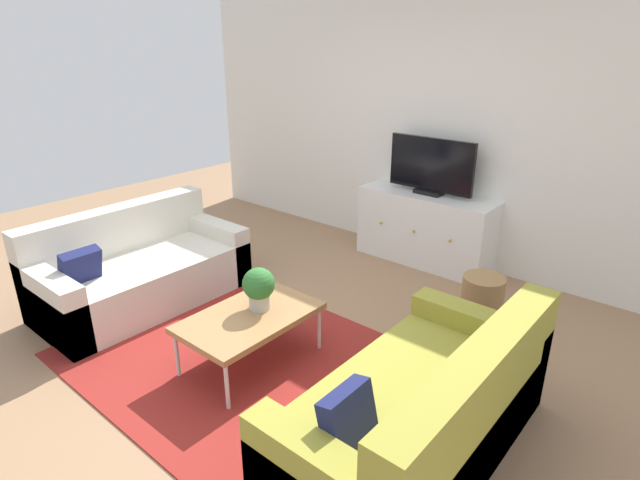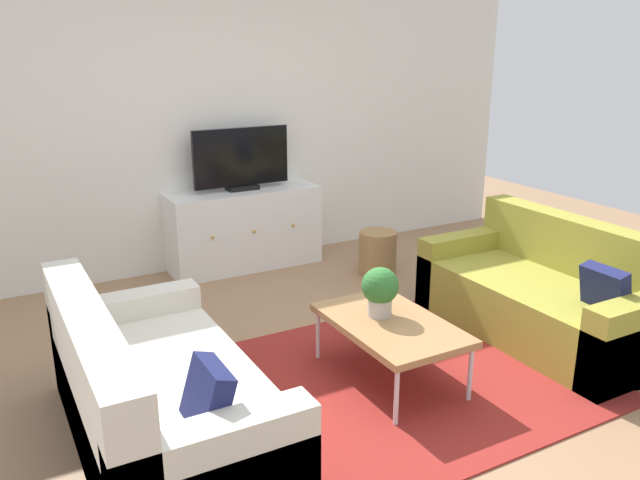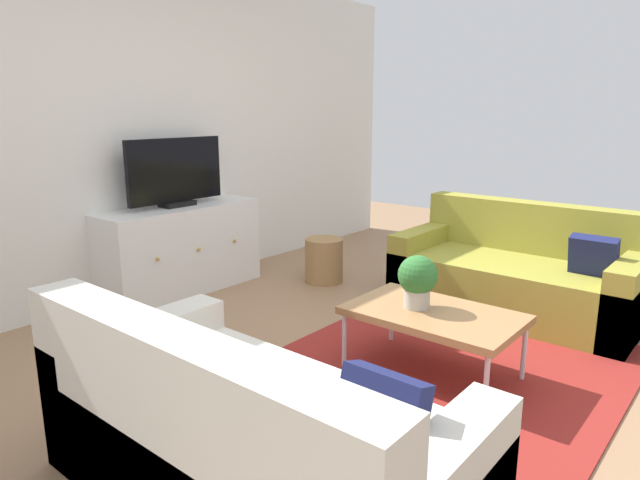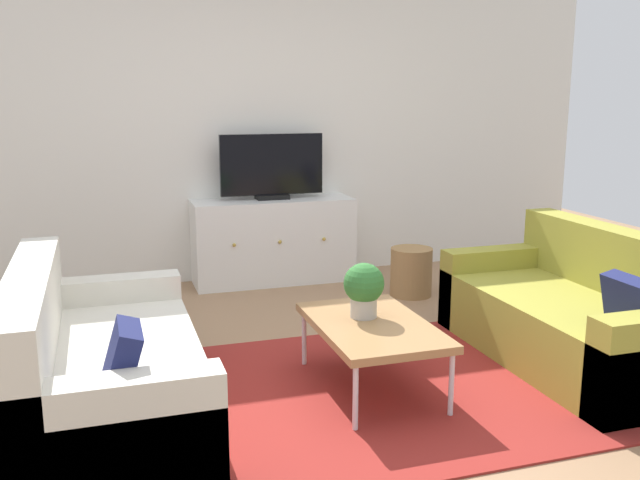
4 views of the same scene
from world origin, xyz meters
TOP-DOWN VIEW (x-y plane):
  - ground_plane at (0.00, 0.00)m, footprint 10.00×10.00m
  - wall_back at (0.00, 2.55)m, footprint 6.40×0.12m
  - area_rug at (0.00, -0.15)m, footprint 2.50×1.90m
  - couch_left_side at (-1.44, -0.10)m, footprint 0.88×1.73m
  - couch_right_side at (1.44, -0.10)m, footprint 0.88×1.73m
  - coffee_table at (0.04, -0.12)m, footprint 0.60×0.96m
  - potted_plant at (0.03, -0.01)m, footprint 0.23×0.23m
  - tv_console at (0.08, 2.27)m, footprint 1.39×0.47m
  - flat_screen_tv at (0.08, 2.29)m, footprint 0.90×0.16m
  - wicker_basket at (1.05, 1.51)m, footprint 0.34×0.34m

SIDE VIEW (x-z plane):
  - ground_plane at x=0.00m, z-range 0.00..0.00m
  - area_rug at x=0.00m, z-range 0.00..0.01m
  - wicker_basket at x=1.05m, z-range 0.00..0.39m
  - couch_left_side at x=-1.44m, z-range -0.13..0.67m
  - couch_right_side at x=1.44m, z-range -0.13..0.67m
  - coffee_table at x=0.04m, z-range 0.17..0.56m
  - tv_console at x=0.08m, z-range 0.00..0.73m
  - potted_plant at x=0.03m, z-range 0.41..0.72m
  - flat_screen_tv at x=0.08m, z-range 0.73..1.29m
  - wall_back at x=0.00m, z-range 0.00..2.70m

